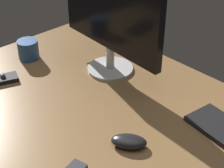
# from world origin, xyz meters

# --- Properties ---
(desk) EXTENTS (1.40, 0.84, 0.02)m
(desk) POSITION_xyz_m (0.00, 0.00, 0.01)
(desk) COLOR olive
(desk) RESTS_ON ground
(monitor) EXTENTS (0.51, 0.18, 0.39)m
(monitor) POSITION_xyz_m (-0.23, 0.17, 0.24)
(monitor) COLOR silver
(monitor) RESTS_ON desk
(computer_mouse) EXTENTS (0.12, 0.11, 0.03)m
(computer_mouse) POSITION_xyz_m (0.13, -0.09, 0.04)
(computer_mouse) COLOR black
(computer_mouse) RESTS_ON desk
(coffee_mug) EXTENTS (0.09, 0.09, 0.08)m
(coffee_mug) POSITION_xyz_m (-0.53, -0.01, 0.06)
(coffee_mug) COLOR #28518C
(coffee_mug) RESTS_ON desk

